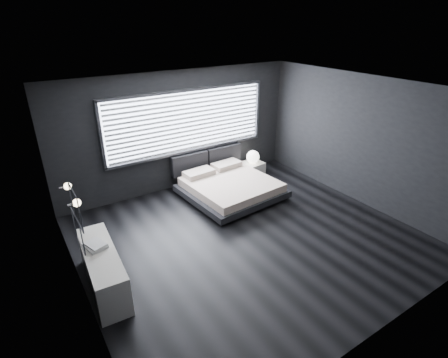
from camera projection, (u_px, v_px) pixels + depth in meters
room at (250, 171)px, 6.15m from camera, size 6.04×6.00×2.80m
window at (189, 122)px, 8.21m from camera, size 4.14×0.09×1.52m
headboard at (207, 160)px, 8.83m from camera, size 1.96×0.16×0.52m
sconce_near at (76, 203)px, 4.69m from camera, size 0.18×0.11×0.11m
sconce_far at (67, 186)px, 5.14m from camera, size 0.18×0.11×0.11m
wall_art_upper at (76, 207)px, 4.08m from camera, size 0.01×0.48×0.48m
wall_art_lower at (78, 231)px, 4.47m from camera, size 0.01×0.48×0.48m
bed at (230, 187)px, 8.17m from camera, size 2.17×2.08×0.53m
nightstand at (251, 169)px, 9.30m from camera, size 0.64×0.56×0.34m
orb_lamp at (253, 157)px, 9.16m from camera, size 0.34×0.34×0.34m
dresser at (103, 269)px, 5.39m from camera, size 0.57×1.67×0.66m
book_stack at (95, 245)px, 5.35m from camera, size 0.34×0.40×0.07m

